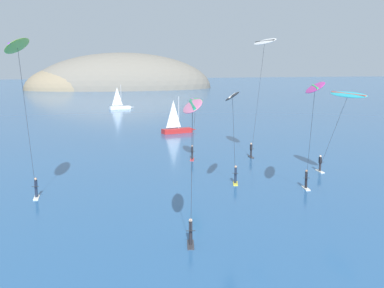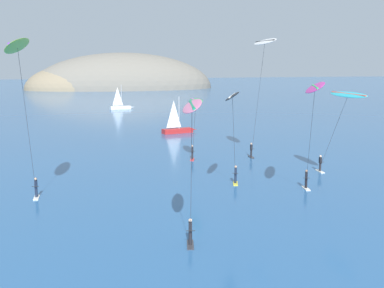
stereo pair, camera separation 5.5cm
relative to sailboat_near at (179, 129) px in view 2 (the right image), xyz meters
name	(u,v)px [view 2 (the right image)]	position (x,y,z in m)	size (l,w,h in m)	color
headland_island	(113,89)	(-0.37, 124.65, -0.64)	(75.44, 35.64, 29.09)	#84755B
sailboat_near	(179,129)	(0.00, 0.00, 0.00)	(5.96, 2.47, 5.70)	#B22323
sailboat_far	(122,106)	(-5.07, 40.38, 0.00)	(5.97, 2.17, 5.70)	white
kitesurfer_cyan	(345,101)	(8.12, -33.93, 6.90)	(1.36, 8.42, 8.42)	silver
kitesurfer_white	(264,50)	(3.94, -24.43, 11.59)	(1.65, 7.41, 13.52)	#2D2D33
kitesurfer_magenta	(314,95)	(1.75, -40.02, 7.92)	(4.25, 8.52, 9.66)	silver
kitesurfer_green	(195,106)	(-3.06, -22.65, 5.64)	(1.44, 5.45, 7.15)	red
kitesurfer_lime	(19,56)	(-19.38, -37.13, 10.80)	(1.85, 8.50, 12.73)	silver
kitesurfer_black	(233,105)	(-3.27, -35.86, 6.94)	(3.65, 7.19, 8.73)	yellow
kitesurfer_pink	(192,120)	(-9.59, -47.77, 7.31)	(2.05, 5.50, 9.12)	#2D2D33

